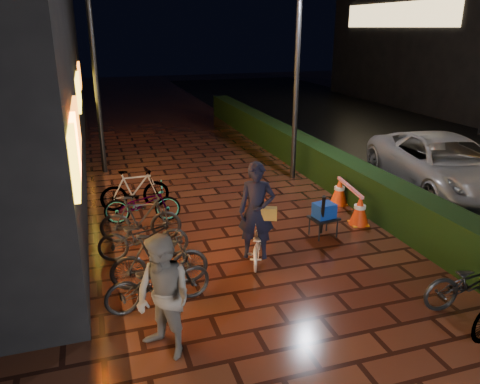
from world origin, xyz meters
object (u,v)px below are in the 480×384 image
object	(u,v)px
cart_assembly	(324,212)
bystander_person	(164,297)
traffic_barrier	(349,200)
cyclist	(257,226)
van	(444,165)

from	to	relation	value
cart_assembly	bystander_person	bearing A→B (deg)	-143.88
bystander_person	traffic_barrier	bearing A→B (deg)	92.61
cyclist	cart_assembly	distance (m)	1.91
cyclist	van	bearing A→B (deg)	20.28
traffic_barrier	bystander_person	bearing A→B (deg)	-142.98
cart_assembly	cyclist	bearing A→B (deg)	-160.06
van	traffic_barrier	size ratio (longest dim) A/B	3.10
cyclist	traffic_barrier	size ratio (longest dim) A/B	1.14
bystander_person	cart_assembly	xyz separation A→B (m)	(3.92, 2.86, -0.34)
van	cart_assembly	size ratio (longest dim) A/B	5.05
bystander_person	traffic_barrier	xyz separation A→B (m)	(5.14, 3.87, -0.54)
traffic_barrier	cyclist	bearing A→B (deg)	-151.04
cyclist	traffic_barrier	xyz separation A→B (m)	(3.00, 1.66, -0.39)
bystander_person	cyclist	size ratio (longest dim) A/B	0.89
bystander_person	van	distance (m)	9.62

